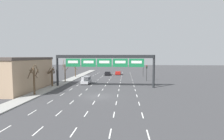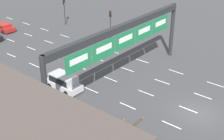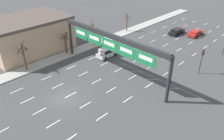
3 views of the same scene
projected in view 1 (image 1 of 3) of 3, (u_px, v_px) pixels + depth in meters
ground_plane at (98, 96)px, 29.56m from camera, size 220.00×220.00×0.00m
sidewalk_left at (34, 95)px, 30.42m from camera, size 2.80×110.00×0.15m
lane_dashes at (107, 84)px, 42.97m from camera, size 13.32×67.00×0.01m
sign_gantry at (104, 61)px, 38.26m from camera, size 21.89×0.70×7.10m
building_near at (11, 74)px, 35.30m from camera, size 11.07×15.39×6.60m
suv_silver at (86, 80)px, 43.20m from camera, size 1.88×4.34×1.83m
car_black at (108, 73)px, 63.10m from camera, size 1.86×4.72×1.34m
car_red at (118, 73)px, 64.92m from camera, size 1.96×4.70×1.29m
traffic_light_near_gantry at (143, 67)px, 58.33m from camera, size 0.30×0.35×4.49m
traffic_light_mid_block at (147, 70)px, 48.08m from camera, size 0.30×0.35×4.37m
tree_bare_closest at (52, 76)px, 38.92m from camera, size 1.63×1.65×4.30m
tree_bare_second at (65, 72)px, 45.39m from camera, size 1.62×1.61×5.81m
tree_bare_third at (34, 79)px, 30.16m from camera, size 1.72×1.71×5.26m
tree_bare_furthest at (75, 70)px, 56.67m from camera, size 1.58×1.36×4.64m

